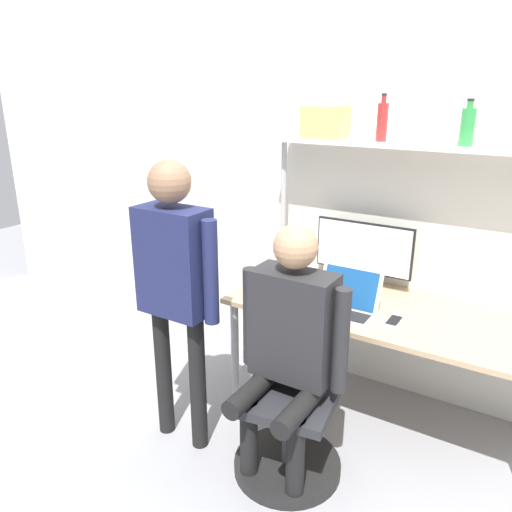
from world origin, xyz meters
name	(u,v)px	position (x,y,z in m)	size (l,w,h in m)	color
ground_plane	(356,458)	(0.00, 0.00, 0.00)	(12.00, 12.00, 0.00)	gray
wall_back	(421,188)	(0.00, 0.82, 1.35)	(8.00, 0.06, 2.70)	silver
desk	(389,320)	(0.00, 0.40, 0.66)	(1.82, 0.77, 0.73)	tan
shelf_unit	(415,190)	(0.00, 0.66, 1.37)	(1.72, 0.22, 1.62)	white
monitor	(363,251)	(-0.27, 0.66, 0.96)	(0.61, 0.18, 0.41)	black
laptop	(347,300)	(-0.21, 0.25, 0.80)	(0.35, 0.25, 0.25)	silver
cell_phone	(394,321)	(0.06, 0.26, 0.73)	(0.07, 0.15, 0.01)	silver
office_chair	(291,420)	(-0.29, -0.23, 0.28)	(0.56, 0.56, 0.92)	black
person_seated	(290,337)	(-0.28, -0.28, 0.78)	(0.57, 0.46, 1.33)	black
person_standing	(175,274)	(-0.91, -0.36, 1.01)	(0.54, 0.21, 1.59)	black
bottle_green	(467,126)	(0.24, 0.66, 1.72)	(0.07, 0.07, 0.24)	#2D8C3F
bottle_red	(382,121)	(-0.22, 0.66, 1.73)	(0.06, 0.06, 0.26)	maroon
storage_box	(325,122)	(-0.57, 0.66, 1.72)	(0.24, 0.20, 0.19)	#DBCC66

